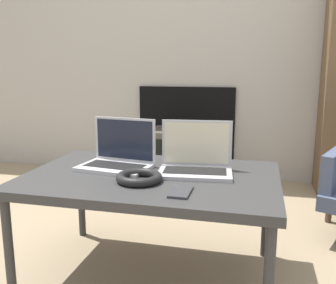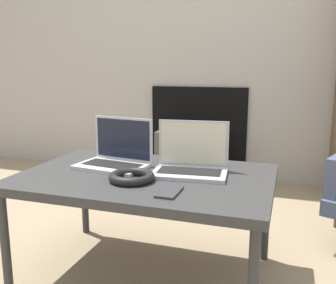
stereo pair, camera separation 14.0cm
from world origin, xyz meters
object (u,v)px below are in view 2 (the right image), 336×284
(laptop_left, at_px, (116,155))
(phone, at_px, (169,192))
(laptop_right, at_px, (191,161))
(tv, at_px, (192,156))
(headphones, at_px, (132,177))

(laptop_left, height_order, phone, laptop_left)
(laptop_right, xyz_separation_m, tv, (-0.33, 1.29, -0.30))
(tv, bearing_deg, phone, -78.32)
(phone, bearing_deg, laptop_right, 88.75)
(laptop_left, xyz_separation_m, tv, (0.02, 1.29, -0.30))
(laptop_left, xyz_separation_m, phone, (0.34, -0.28, -0.04))
(laptop_right, relative_size, tv, 0.67)
(headphones, xyz_separation_m, tv, (-0.14, 1.47, -0.27))
(laptop_right, bearing_deg, phone, -97.25)
(headphones, relative_size, tv, 0.37)
(laptop_left, bearing_deg, laptop_right, 7.94)
(laptop_left, height_order, headphones, laptop_left)
(laptop_right, xyz_separation_m, phone, (-0.01, -0.28, -0.04))
(laptop_left, height_order, tv, laptop_left)
(laptop_left, height_order, laptop_right, same)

